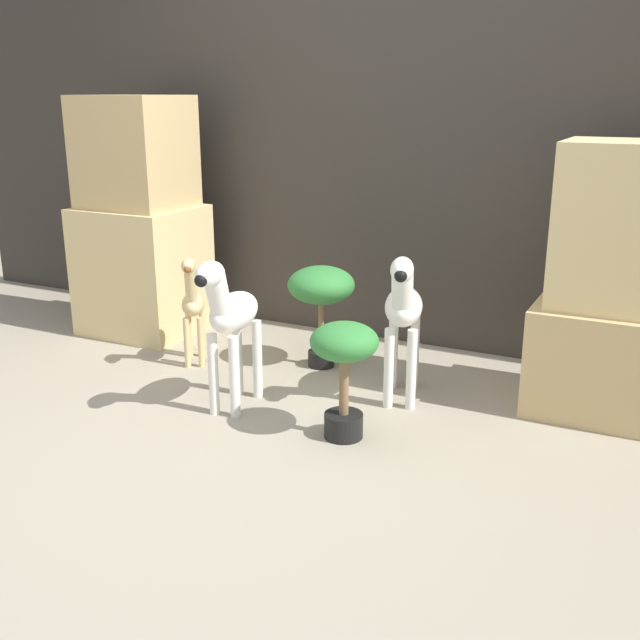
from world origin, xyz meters
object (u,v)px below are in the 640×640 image
(zebra_left, at_px, (230,316))
(giraffe_figurine, at_px, (193,303))
(potted_palm_back, at_px, (321,290))
(zebra_right, at_px, (403,310))
(potted_palm_front, at_px, (344,358))

(zebra_left, bearing_deg, giraffe_figurine, 141.19)
(zebra_left, height_order, potted_palm_back, zebra_left)
(giraffe_figurine, bearing_deg, zebra_left, -38.81)
(zebra_right, relative_size, potted_palm_front, 1.44)
(zebra_left, xyz_separation_m, potted_palm_back, (0.12, 0.69, -0.03))
(zebra_right, height_order, potted_palm_front, zebra_right)
(giraffe_figurine, bearing_deg, potted_palm_back, 24.26)
(zebra_right, xyz_separation_m, potted_palm_back, (-0.55, 0.26, -0.03))
(zebra_left, xyz_separation_m, giraffe_figurine, (-0.51, 0.41, -0.11))
(giraffe_figurine, distance_m, potted_palm_front, 1.19)
(potted_palm_front, bearing_deg, potted_palm_back, 122.92)
(zebra_left, relative_size, potted_palm_back, 1.35)
(potted_palm_front, distance_m, potted_palm_back, 0.88)
(potted_palm_back, bearing_deg, potted_palm_front, -57.08)
(zebra_right, distance_m, potted_palm_back, 0.61)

